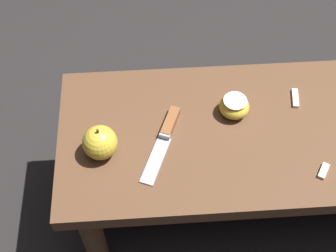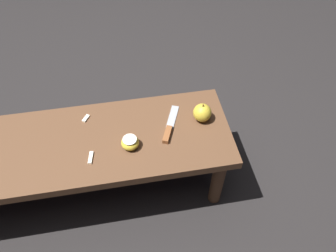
{
  "view_description": "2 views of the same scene",
  "coord_description": "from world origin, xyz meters",
  "px_view_note": "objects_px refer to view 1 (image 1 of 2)",
  "views": [
    {
      "loc": [
        -0.44,
        -0.63,
        1.29
      ],
      "look_at": [
        -0.4,
        0.0,
        0.42
      ],
      "focal_mm": 50.0,
      "sensor_mm": 36.0,
      "label": 1
    },
    {
      "loc": [
        -0.25,
        0.86,
        1.46
      ],
      "look_at": [
        -0.4,
        0.0,
        0.42
      ],
      "focal_mm": 35.0,
      "sensor_mm": 36.0,
      "label": 2
    }
  ],
  "objects_px": {
    "wooden_bench": "(326,138)",
    "knife": "(166,133)",
    "apple_whole": "(100,143)",
    "apple_cut": "(234,106)"
  },
  "relations": [
    {
      "from": "wooden_bench",
      "to": "apple_whole",
      "type": "relative_size",
      "value": 14.68
    },
    {
      "from": "wooden_bench",
      "to": "knife",
      "type": "xyz_separation_m",
      "value": [
        -0.4,
        -0.0,
        0.06
      ]
    },
    {
      "from": "apple_whole",
      "to": "apple_cut",
      "type": "relative_size",
      "value": 1.23
    },
    {
      "from": "wooden_bench",
      "to": "knife",
      "type": "height_order",
      "value": "knife"
    },
    {
      "from": "knife",
      "to": "apple_cut",
      "type": "bearing_deg",
      "value": 130.75
    },
    {
      "from": "knife",
      "to": "wooden_bench",
      "type": "bearing_deg",
      "value": 112.57
    },
    {
      "from": "wooden_bench",
      "to": "knife",
      "type": "distance_m",
      "value": 0.4
    },
    {
      "from": "wooden_bench",
      "to": "apple_whole",
      "type": "bearing_deg",
      "value": -175.84
    },
    {
      "from": "wooden_bench",
      "to": "apple_whole",
      "type": "xyz_separation_m",
      "value": [
        -0.55,
        -0.04,
        0.09
      ]
    },
    {
      "from": "wooden_bench",
      "to": "apple_cut",
      "type": "distance_m",
      "value": 0.25
    }
  ]
}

